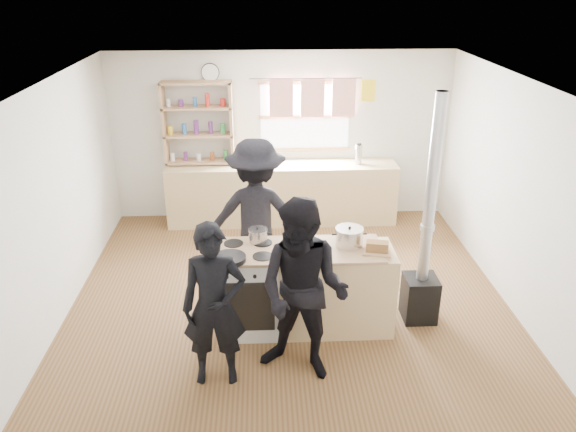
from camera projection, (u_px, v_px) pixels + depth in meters
The scene contains 14 objects.
ground at pixel (289, 299), 6.57m from camera, with size 5.00×5.00×0.01m, color brown.
back_counter at pixel (282, 193), 8.42m from camera, with size 3.40×0.55×0.90m, color tan.
shelving_unit at pixel (198, 123), 8.05m from camera, with size 1.00×0.28×1.20m.
thermos at pixel (359, 154), 8.23m from camera, with size 0.10×0.10×0.29m, color silver.
cooking_island at pixel (306, 288), 5.89m from camera, with size 1.97×0.64×0.93m.
skillet_greens at pixel (230, 258), 5.45m from camera, with size 0.34×0.34×0.05m.
roast_tray at pixel (302, 245), 5.68m from camera, with size 0.39×0.34×0.07m.
stockpot_stove at pixel (258, 235), 5.82m from camera, with size 0.20×0.20×0.17m.
stockpot_counter at pixel (349, 237), 5.73m from camera, with size 0.29×0.29×0.22m.
bread_board at pixel (377, 248), 5.60m from camera, with size 0.32×0.26×0.12m.
flue_heater at pixel (423, 266), 5.95m from camera, with size 0.35×0.35×2.50m.
person_near_left at pixel (214, 306), 4.98m from camera, with size 0.58×0.38×1.58m, color black.
person_near_right at pixel (303, 292), 5.03m from camera, with size 0.86×0.67×1.76m, color black.
person_far at pixel (257, 215), 6.52m from camera, with size 1.18×0.68×1.83m, color black.
Camera 1 is at (-0.28, -5.62, 3.53)m, focal length 35.00 mm.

